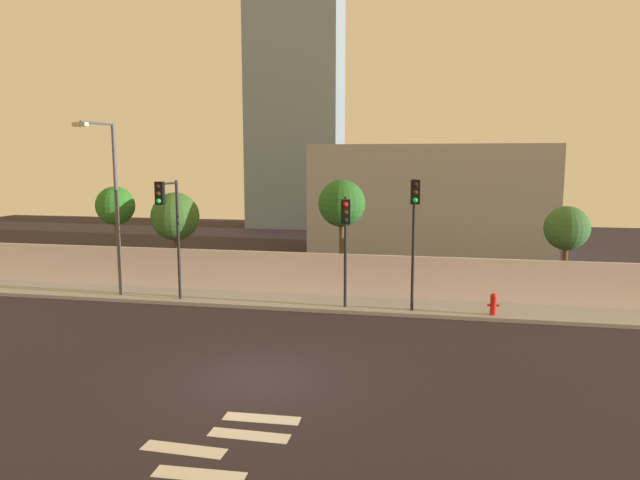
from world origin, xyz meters
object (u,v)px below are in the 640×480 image
object	(u,v)px
traffic_light_right	(169,215)
street_lamp_curbside	(112,196)
fire_hydrant	(493,303)
roadside_tree_midleft	(175,217)
roadside_tree_rightmost	(567,229)
traffic_light_left	(346,229)
roadside_tree_midright	(342,204)
traffic_light_center	(414,217)
roadside_tree_leftmost	(115,206)

from	to	relation	value
traffic_light_right	street_lamp_curbside	size ratio (longest dim) A/B	0.68
street_lamp_curbside	fire_hydrant	bearing A→B (deg)	-0.05
street_lamp_curbside	roadside_tree_midleft	world-z (taller)	street_lamp_curbside
street_lamp_curbside	roadside_tree_rightmost	distance (m)	19.09
roadside_tree_midleft	traffic_light_left	bearing A→B (deg)	-25.49
fire_hydrant	roadside_tree_midleft	distance (m)	15.01
traffic_light_right	roadside_tree_midright	size ratio (longest dim) A/B	0.98
street_lamp_curbside	roadside_tree_rightmost	size ratio (longest dim) A/B	1.81
roadside_tree_rightmost	traffic_light_center	bearing A→B (deg)	-148.48
traffic_light_right	roadside_tree_midright	distance (m)	7.57
fire_hydrant	roadside_tree_midright	size ratio (longest dim) A/B	0.16
traffic_light_right	roadside_tree_midleft	bearing A→B (deg)	112.18
traffic_light_center	street_lamp_curbside	distance (m)	12.58
traffic_light_right	roadside_tree_rightmost	size ratio (longest dim) A/B	1.23
roadside_tree_midleft	street_lamp_curbside	bearing A→B (deg)	-109.23
traffic_light_left	traffic_light_right	xyz separation A→B (m)	(-7.17, 0.10, 0.39)
roadside_tree_midright	roadside_tree_leftmost	bearing A→B (deg)	-180.00
traffic_light_right	roadside_tree_midright	xyz separation A→B (m)	(6.35, 4.12, 0.20)
traffic_light_center	roadside_tree_leftmost	size ratio (longest dim) A/B	1.09
fire_hydrant	roadside_tree_leftmost	size ratio (longest dim) A/B	0.18
traffic_light_right	roadside_tree_midright	world-z (taller)	traffic_light_right
roadside_tree_leftmost	traffic_light_center	bearing A→B (deg)	-14.66
street_lamp_curbside	roadside_tree_midleft	distance (m)	3.82
traffic_light_center	roadside_tree_midleft	size ratio (longest dim) A/B	1.15
roadside_tree_midleft	roadside_tree_rightmost	xyz separation A→B (m)	(17.54, -0.00, -0.17)
roadside_tree_midright	roadside_tree_rightmost	world-z (taller)	roadside_tree_midright
street_lamp_curbside	roadside_tree_midright	xyz separation A→B (m)	(9.22, 3.42, -0.48)
traffic_light_center	traffic_light_right	xyz separation A→B (m)	(-9.69, -0.33, -0.05)
roadside_tree_midright	traffic_light_right	bearing A→B (deg)	-147.02
fire_hydrant	traffic_light_left	bearing A→B (deg)	-171.93
roadside_tree_rightmost	traffic_light_right	bearing A→B (deg)	-165.45
traffic_light_center	traffic_light_right	distance (m)	9.69
traffic_light_right	roadside_tree_rightmost	bearing A→B (deg)	14.55
traffic_light_center	traffic_light_right	bearing A→B (deg)	-178.04
street_lamp_curbside	roadside_tree_leftmost	xyz separation A→B (m)	(-1.91, 3.42, -0.75)
traffic_light_right	fire_hydrant	size ratio (longest dim) A/B	5.97
traffic_light_left	fire_hydrant	world-z (taller)	traffic_light_left
roadside_tree_leftmost	roadside_tree_rightmost	world-z (taller)	roadside_tree_leftmost
fire_hydrant	roadside_tree_midleft	bearing A→B (deg)	166.56
roadside_tree_midright	traffic_light_left	bearing A→B (deg)	-78.99
traffic_light_left	traffic_light_center	bearing A→B (deg)	9.65
roadside_tree_leftmost	roadside_tree_midleft	xyz separation A→B (m)	(3.10, 0.00, -0.45)
traffic_light_center	fire_hydrant	distance (m)	4.42
traffic_light_left	roadside_tree_midright	xyz separation A→B (m)	(-0.82, 4.22, 0.59)
traffic_light_left	traffic_light_right	bearing A→B (deg)	179.22
traffic_light_left	street_lamp_curbside	size ratio (longest dim) A/B	0.60
traffic_light_left	roadside_tree_midright	world-z (taller)	roadside_tree_midright
traffic_light_center	street_lamp_curbside	bearing A→B (deg)	178.32
fire_hydrant	roadside_tree_leftmost	distance (m)	18.07
traffic_light_left	roadside_tree_leftmost	xyz separation A→B (m)	(-11.95, 4.22, 0.32)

